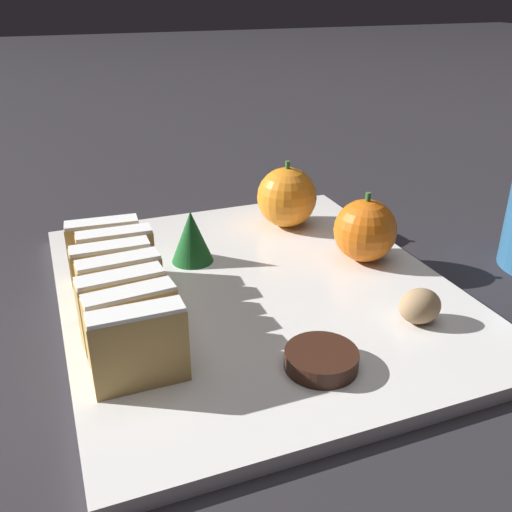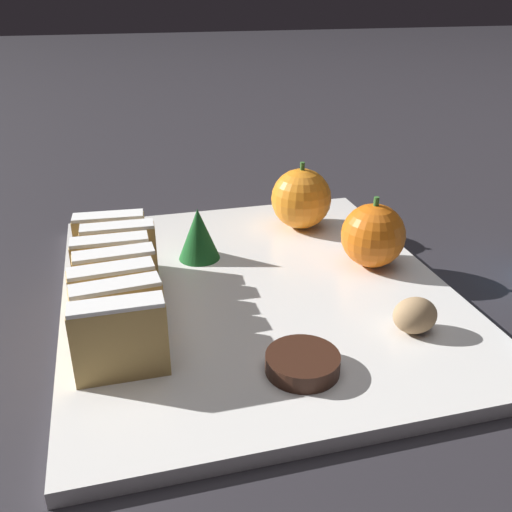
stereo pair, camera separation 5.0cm
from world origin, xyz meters
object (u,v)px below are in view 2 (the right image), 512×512
(orange_far, at_px, (373,235))
(chocolate_cookie, at_px, (303,363))
(walnut, at_px, (415,315))
(orange_near, at_px, (301,199))

(orange_far, distance_m, chocolate_cookie, 0.19)
(walnut, bearing_deg, orange_near, 94.46)
(orange_far, bearing_deg, orange_near, 108.25)
(orange_near, bearing_deg, chocolate_cookie, -108.27)
(orange_near, height_order, chocolate_cookie, orange_near)
(chocolate_cookie, bearing_deg, orange_near, 71.73)
(orange_far, distance_m, walnut, 0.12)
(orange_near, bearing_deg, orange_far, -71.75)
(orange_near, relative_size, chocolate_cookie, 1.40)
(walnut, bearing_deg, chocolate_cookie, -165.40)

